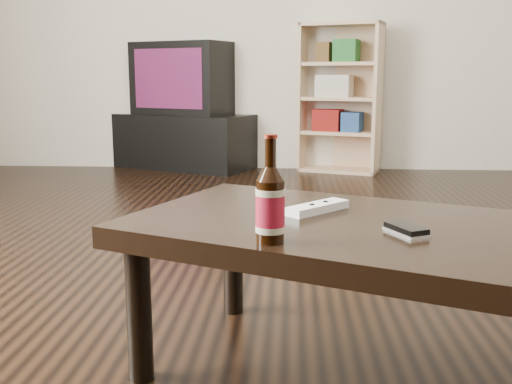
# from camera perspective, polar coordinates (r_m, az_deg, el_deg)

# --- Properties ---
(floor) EXTENTS (5.00, 6.00, 0.01)m
(floor) POSITION_cam_1_polar(r_m,az_deg,el_deg) (1.98, -0.06, -11.34)
(floor) COLOR black
(floor) RESTS_ON ground
(tv_stand) EXTENTS (1.21, 0.94, 0.44)m
(tv_stand) POSITION_cam_1_polar(r_m,az_deg,el_deg) (4.95, -6.64, 4.88)
(tv_stand) COLOR black
(tv_stand) RESTS_ON floor
(tv) EXTENTS (0.88, 0.74, 0.57)m
(tv) POSITION_cam_1_polar(r_m,az_deg,el_deg) (4.92, -6.78, 10.69)
(tv) COLOR black
(tv) RESTS_ON tv_stand
(bookshelf) EXTENTS (0.67, 0.46, 1.13)m
(bookshelf) POSITION_cam_1_polar(r_m,az_deg,el_deg) (4.73, 8.01, 9.09)
(bookshelf) COLOR tan
(bookshelf) RESTS_ON floor
(coffee_table) EXTENTS (1.23, 1.00, 0.40)m
(coffee_table) POSITION_cam_1_polar(r_m,az_deg,el_deg) (1.47, 9.24, -4.86)
(coffee_table) COLOR black
(coffee_table) RESTS_ON floor
(beer_bottle) EXTENTS (0.07, 0.07, 0.23)m
(beer_bottle) POSITION_cam_1_polar(r_m,az_deg,el_deg) (1.25, 1.37, -1.25)
(beer_bottle) COLOR black
(beer_bottle) RESTS_ON coffee_table
(phone) EXTENTS (0.10, 0.12, 0.02)m
(phone) POSITION_cam_1_polar(r_m,az_deg,el_deg) (1.38, 14.11, -3.49)
(phone) COLOR silver
(phone) RESTS_ON coffee_table
(remote) EXTENTS (0.17, 0.18, 0.02)m
(remote) POSITION_cam_1_polar(r_m,az_deg,el_deg) (1.55, 5.86, -1.50)
(remote) COLOR white
(remote) RESTS_ON coffee_table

